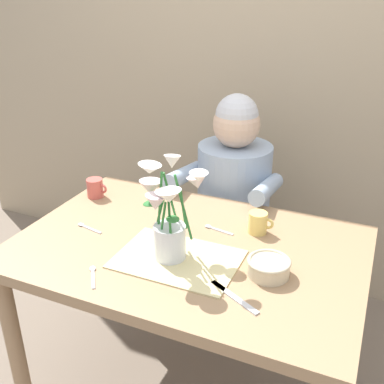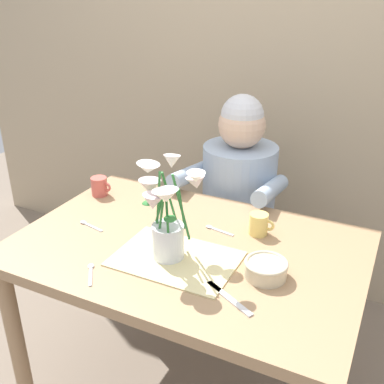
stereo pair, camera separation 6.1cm
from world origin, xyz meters
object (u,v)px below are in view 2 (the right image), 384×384
at_px(seated_person, 237,213).
at_px(flower_vase, 167,214).
at_px(coffee_cup, 259,224).
at_px(ceramic_bowl, 266,269).
at_px(dinner_knife, 229,298).
at_px(ceramic_mug, 100,186).

bearing_deg(seated_person, flower_vase, -92.16).
distance_m(seated_person, coffee_cup, 0.54).
distance_m(flower_vase, coffee_cup, 0.38).
distance_m(seated_person, ceramic_bowl, 0.79).
xyz_separation_m(dinner_knife, coffee_cup, (-0.04, 0.39, 0.04)).
relative_size(flower_vase, ceramic_mug, 3.60).
bearing_deg(seated_person, ceramic_mug, -142.30).
relative_size(dinner_knife, ceramic_mug, 2.04).
relative_size(coffee_cup, ceramic_mug, 1.00).
xyz_separation_m(coffee_cup, ceramic_mug, (-0.72, 0.02, 0.00)).
height_order(dinner_knife, coffee_cup, coffee_cup).
relative_size(seated_person, coffee_cup, 12.20).
relative_size(seated_person, ceramic_bowl, 8.35).
distance_m(coffee_cup, ceramic_mug, 0.72).
xyz_separation_m(dinner_knife, ceramic_mug, (-0.76, 0.41, 0.04)).
bearing_deg(seated_person, dinner_knife, -74.77).
height_order(flower_vase, ceramic_bowl, flower_vase).
xyz_separation_m(flower_vase, coffee_cup, (0.22, 0.28, -0.12)).
height_order(flower_vase, ceramic_mug, flower_vase).
xyz_separation_m(ceramic_bowl, dinner_knife, (-0.06, -0.15, -0.03)).
xyz_separation_m(flower_vase, ceramic_bowl, (0.33, 0.04, -0.13)).
relative_size(seated_person, flower_vase, 3.39).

